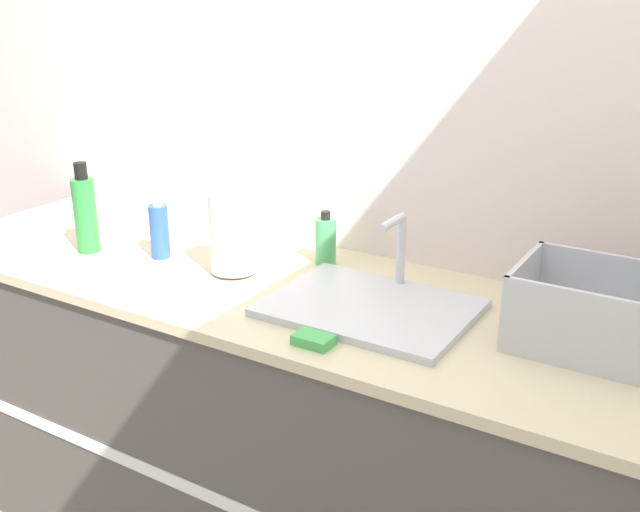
{
  "coord_description": "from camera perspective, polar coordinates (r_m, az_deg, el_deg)",
  "views": [
    {
      "loc": [
        1.03,
        -1.22,
        1.71
      ],
      "look_at": [
        0.1,
        0.3,
        1.05
      ],
      "focal_mm": 42.0,
      "sensor_mm": 36.0,
      "label": 1
    }
  ],
  "objects": [
    {
      "name": "soap_dispenser",
      "position": [
        2.16,
        0.43,
        1.16
      ],
      "size": [
        0.06,
        0.06,
        0.16
      ],
      "color": "#4CB266",
      "rests_on": "counter_cabinet"
    },
    {
      "name": "paper_towel_roll",
      "position": [
        2.09,
        -6.66,
        1.71
      ],
      "size": [
        0.13,
        0.13,
        0.23
      ],
      "color": "#4C4C51",
      "rests_on": "counter_cabinet"
    },
    {
      "name": "counter_cabinet",
      "position": [
        2.24,
        -1.73,
        -13.41
      ],
      "size": [
        2.44,
        0.7,
        0.93
      ],
      "color": "#514C47",
      "rests_on": "ground_plane"
    },
    {
      "name": "sink",
      "position": [
        1.88,
        3.94,
        -3.73
      ],
      "size": [
        0.5,
        0.38,
        0.21
      ],
      "color": "silver",
      "rests_on": "counter_cabinet"
    },
    {
      "name": "dish_rack",
      "position": [
        1.78,
        20.06,
        -4.5
      ],
      "size": [
        0.34,
        0.27,
        0.18
      ],
      "color": "#B7BABF",
      "rests_on": "counter_cabinet"
    },
    {
      "name": "bottle_green",
      "position": [
        2.36,
        -17.45,
        3.15
      ],
      "size": [
        0.07,
        0.07,
        0.28
      ],
      "color": "#2D8C3D",
      "rests_on": "counter_cabinet"
    },
    {
      "name": "sponge",
      "position": [
        1.71,
        -0.49,
        -6.4
      ],
      "size": [
        0.09,
        0.06,
        0.02
      ],
      "color": "#4CB259",
      "rests_on": "counter_cabinet"
    },
    {
      "name": "wall_back",
      "position": [
        2.22,
        3.29,
        9.68
      ],
      "size": [
        4.81,
        0.06,
        2.6
      ],
      "color": "silver",
      "rests_on": "ground_plane"
    },
    {
      "name": "bottle_blue",
      "position": [
        2.26,
        -12.15,
        1.97
      ],
      "size": [
        0.06,
        0.06,
        0.2
      ],
      "color": "#2D56B7",
      "rests_on": "counter_cabinet"
    }
  ]
}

